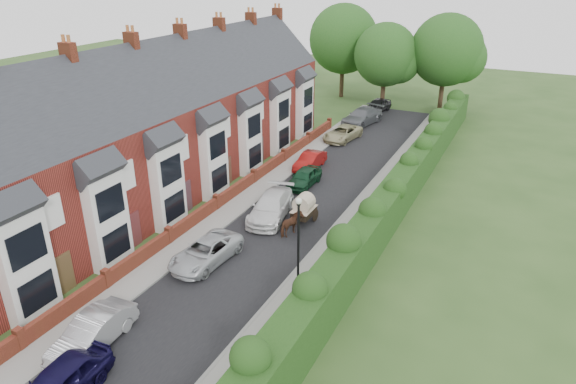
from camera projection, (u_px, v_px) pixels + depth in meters
name	position (u px, v px, depth m)	size (l,w,h in m)	color
ground	(195.00, 318.00, 23.79)	(140.00, 140.00, 0.00)	#2D4C1E
road	(289.00, 218.00, 33.00)	(6.00, 58.00, 0.02)	black
pavement_hedge_side	(349.00, 231.00, 31.34)	(2.20, 58.00, 0.12)	gray
pavement_house_side	(238.00, 206.00, 34.52)	(1.70, 58.00, 0.12)	gray
kerb_hedge_side	(333.00, 227.00, 31.76)	(0.18, 58.00, 0.13)	gray
kerb_house_side	(248.00, 208.00, 34.20)	(0.18, 58.00, 0.13)	gray
hedge	(380.00, 214.00, 29.98)	(2.10, 58.00, 2.85)	#173711
terrace_row	(144.00, 134.00, 34.48)	(9.05, 40.50, 11.50)	maroon
garden_wall_row	(217.00, 203.00, 33.94)	(0.35, 40.35, 1.10)	brown
lamppost	(298.00, 233.00, 24.35)	(0.32, 0.32, 5.16)	black
tree_far_left	(389.00, 56.00, 55.33)	(7.14, 6.80, 9.29)	#332316
tree_far_right	(450.00, 52.00, 54.30)	(7.98, 7.60, 10.31)	#332316
tree_far_back	(347.00, 41.00, 59.79)	(8.40, 8.00, 10.82)	#332316
car_navy	(59.00, 384.00, 19.07)	(1.78, 4.41, 1.50)	black
car_silver_a	(92.00, 332.00, 21.77)	(1.50, 4.31, 1.42)	#A2A1A6
car_silver_b	(206.00, 252.00, 27.92)	(2.17, 4.70, 1.31)	silver
car_white	(271.00, 207.00, 32.81)	(2.12, 5.20, 1.51)	white
car_green	(304.00, 177.00, 37.51)	(1.56, 3.88, 1.32)	#10381F
car_red	(310.00, 161.00, 40.69)	(1.35, 3.87, 1.28)	maroon
car_beige	(343.00, 133.00, 47.17)	(2.13, 4.62, 1.29)	tan
car_grey	(362.00, 116.00, 51.69)	(2.26, 5.55, 1.61)	slate
car_black	(377.00, 105.00, 56.03)	(1.69, 4.21, 1.43)	black
horse	(291.00, 225.00, 30.69)	(0.76, 1.67, 1.41)	#502D1D
horse_cart	(304.00, 207.00, 32.00)	(1.22, 2.70, 1.95)	black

